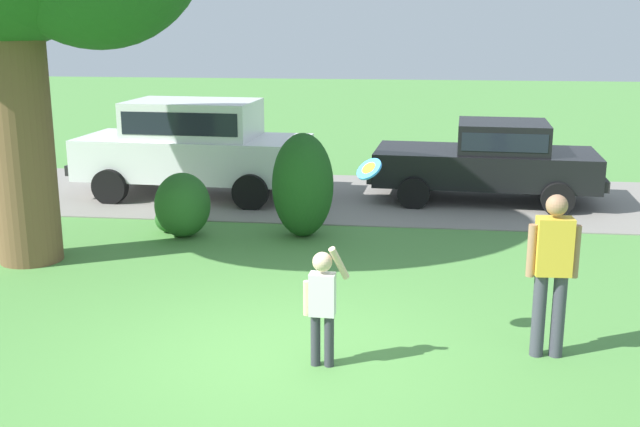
# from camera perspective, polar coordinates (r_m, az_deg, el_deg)

# --- Properties ---
(ground_plane) EXTENTS (80.00, 80.00, 0.00)m
(ground_plane) POSITION_cam_1_polar(r_m,az_deg,el_deg) (8.35, -3.41, -10.19)
(ground_plane) COLOR #518E42
(driveway_strip) EXTENTS (28.00, 4.40, 0.02)m
(driveway_strip) POSITION_cam_1_polar(r_m,az_deg,el_deg) (15.40, 1.64, 1.23)
(driveway_strip) COLOR gray
(driveway_strip) RESTS_ON ground
(shrub_near_tree) EXTENTS (1.00, 0.95, 1.05)m
(shrub_near_tree) POSITION_cam_1_polar(r_m,az_deg,el_deg) (12.74, -10.24, 0.52)
(shrub_near_tree) COLOR #286023
(shrub_near_tree) RESTS_ON ground
(shrub_centre_left) EXTENTS (1.00, 1.06, 1.70)m
(shrub_centre_left) POSITION_cam_1_polar(r_m,az_deg,el_deg) (12.45, -1.28, 2.11)
(shrub_centre_left) COLOR #1E511C
(shrub_centre_left) RESTS_ON ground
(parked_sedan) EXTENTS (4.50, 2.29, 1.56)m
(parked_sedan) POSITION_cam_1_polar(r_m,az_deg,el_deg) (15.31, 12.48, 4.02)
(parked_sedan) COLOR black
(parked_sedan) RESTS_ON ground
(parked_suv) EXTENTS (4.78, 2.28, 1.92)m
(parked_suv) POSITION_cam_1_polar(r_m,az_deg,el_deg) (15.52, -9.31, 5.16)
(parked_suv) COLOR white
(parked_suv) RESTS_ON ground
(child_thrower) EXTENTS (0.46, 0.26, 1.29)m
(child_thrower) POSITION_cam_1_polar(r_m,az_deg,el_deg) (7.76, 0.18, -6.37)
(child_thrower) COLOR #383842
(child_thrower) RESTS_ON ground
(frisbee) EXTENTS (0.32, 0.26, 0.28)m
(frisbee) POSITION_cam_1_polar(r_m,az_deg,el_deg) (7.85, 3.66, 3.31)
(frisbee) COLOR #337FDB
(adult_onlooker) EXTENTS (0.53, 0.24, 1.74)m
(adult_onlooker) POSITION_cam_1_polar(r_m,az_deg,el_deg) (8.25, 16.82, -3.80)
(adult_onlooker) COLOR #3F3F4C
(adult_onlooker) RESTS_ON ground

